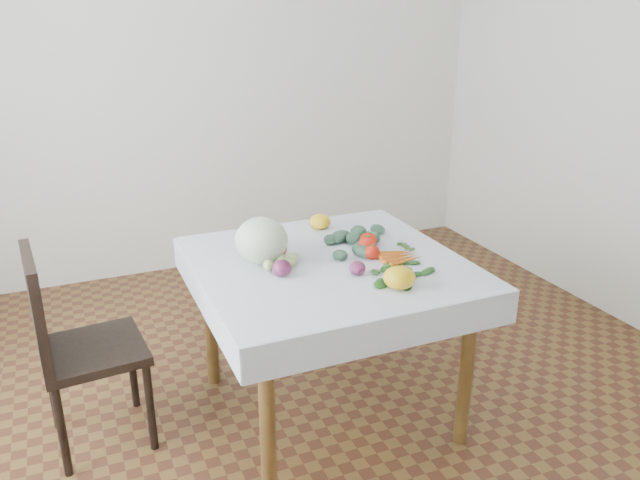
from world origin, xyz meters
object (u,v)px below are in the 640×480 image
Objects in this scene: cabbage at (261,240)px; carrot_bunch at (399,256)px; table at (329,283)px; heirloom_back at (320,222)px; chair at (69,339)px.

cabbage is 1.22× the size of carrot_bunch.
carrot_bunch is (0.56, -0.20, -0.09)m from cabbage.
table is 9.38× the size of heirloom_back.
heirloom_back is 0.58× the size of carrot_bunch.
cabbage is at bearing -143.06° from heirloom_back.
heirloom_back is at bearing 10.05° from chair.
heirloom_back reaches higher than carrot_bunch.
heirloom_back is (1.21, 0.21, 0.28)m from chair.
table is 5.47× the size of carrot_bunch.
cabbage is 0.60m from carrot_bunch.
carrot_bunch is at bearing -11.98° from chair.
heirloom_back is (0.40, 0.30, -0.06)m from cabbage.
table is at bearing 160.90° from carrot_bunch.
cabbage is 0.50m from heirloom_back.
heirloom_back is at bearing 71.98° from table.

